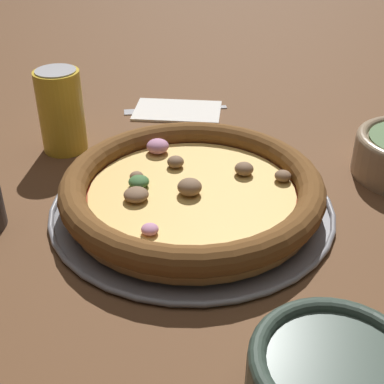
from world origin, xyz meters
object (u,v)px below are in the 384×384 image
pizza_tray (192,207)px  bowl_near (334,380)px  pizza (192,189)px  beverage_can (61,111)px  fork (169,110)px  napkin (178,110)px

pizza_tray → bowl_near: 0.31m
pizza → beverage_can: 0.26m
bowl_near → fork: bowl_near is taller
pizza → napkin: (-0.12, 0.28, -0.03)m
beverage_can → pizza_tray: bearing=-22.5°
pizza → bowl_near: bowl_near is taller
bowl_near → napkin: bearing=121.5°
fork → pizza_tray: bearing=89.5°
pizza → beverage_can: beverage_can is taller
pizza_tray → pizza: bearing=146.9°
pizza_tray → beverage_can: size_ratio=2.87×
bowl_near → beverage_can: (-0.43, 0.33, 0.03)m
pizza → pizza_tray: bearing=-33.1°
bowl_near → beverage_can: bearing=142.5°
beverage_can → fork: bearing=61.8°
pizza_tray → beverage_can: (-0.24, 0.10, 0.06)m
bowl_near → fork: bearing=122.8°
bowl_near → napkin: bowl_near is taller
pizza_tray → pizza: 0.03m
napkin → fork: napkin is taller
pizza → fork: 0.31m
pizza_tray → napkin: bearing=113.2°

